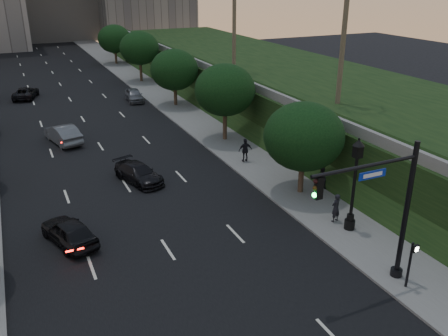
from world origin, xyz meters
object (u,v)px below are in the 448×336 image
pedestrian_b (321,178)px  sedan_near_right (139,173)px  sedan_near_left (69,231)px  sedan_far_right (134,95)px  street_lamp (354,189)px  sedan_mid_left (63,134)px  pedestrian_a (336,208)px  pedestrian_c (245,150)px  sedan_far_left (26,93)px  traffic_signal_mast (388,215)px

pedestrian_b → sedan_near_right: bearing=-39.5°
sedan_near_left → sedan_far_right: bearing=-129.3°
sedan_near_right → pedestrian_b: pedestrian_b is taller
sedan_far_right → pedestrian_b: size_ratio=2.54×
street_lamp → sedan_mid_left: size_ratio=1.14×
sedan_mid_left → pedestrian_b: bearing=115.5°
pedestrian_a → pedestrian_c: size_ratio=0.95×
sedan_mid_left → sedan_near_left: bearing=69.9°
pedestrian_a → sedan_near_left: bearing=-30.4°
street_lamp → pedestrian_c: 11.94m
pedestrian_c → sedan_near_left: bearing=31.4°
sedan_near_left → sedan_near_right: sedan_near_left is taller
sedan_far_left → sedan_near_right: bearing=117.3°
sedan_mid_left → sedan_far_left: sedan_mid_left is taller
sedan_far_left → sedan_near_right: size_ratio=1.08×
traffic_signal_mast → pedestrian_c: (1.33, 16.42, -2.60)m
sedan_far_left → sedan_far_right: 13.07m
sedan_far_right → pedestrian_c: size_ratio=2.28×
sedan_far_right → pedestrian_a: size_ratio=2.41×
sedan_mid_left → sedan_far_right: (9.36, 11.70, -0.10)m
traffic_signal_mast → sedan_mid_left: size_ratio=1.42×
traffic_signal_mast → sedan_near_right: traffic_signal_mast is taller
traffic_signal_mast → pedestrian_b: size_ratio=4.22×
traffic_signal_mast → street_lamp: bearing=67.1°
sedan_far_left → sedan_near_right: sedan_far_left is taller
street_lamp → sedan_mid_left: bearing=119.4°
traffic_signal_mast → sedan_far_left: traffic_signal_mast is taller
sedan_near_left → pedestrian_c: 15.50m
sedan_near_right → sedan_far_right: sedan_far_right is taller
sedan_mid_left → traffic_signal_mast: bearing=97.8°
sedan_near_right → sedan_far_right: (5.64, 22.60, 0.07)m
sedan_far_left → pedestrian_a: size_ratio=2.77×
sedan_mid_left → sedan_far_left: bearing=-97.9°
sedan_far_left → sedan_far_right: (11.25, -6.66, 0.05)m
sedan_near_right → pedestrian_b: size_ratio=2.71×
pedestrian_c → sedan_near_right: bearing=6.7°
sedan_mid_left → sedan_near_right: sedan_mid_left is taller
traffic_signal_mast → pedestrian_a: bearing=73.1°
traffic_signal_mast → street_lamp: traffic_signal_mast is taller
pedestrian_a → sedan_far_left: bearing=-84.2°
street_lamp → sedan_far_right: 34.62m
sedan_near_right → sedan_mid_left: bearing=91.2°
sedan_mid_left → sedan_near_right: bearing=95.0°
sedan_mid_left → pedestrian_a: size_ratio=2.83×
sedan_near_left → sedan_far_right: size_ratio=1.01×
traffic_signal_mast → sedan_far_left: (-12.71, 45.66, -3.00)m
sedan_mid_left → pedestrian_a: bearing=106.3°
sedan_near_right → pedestrian_b: 12.63m
street_lamp → sedan_far_right: street_lamp is taller
sedan_near_left → sedan_far_right: sedan_near_left is taller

